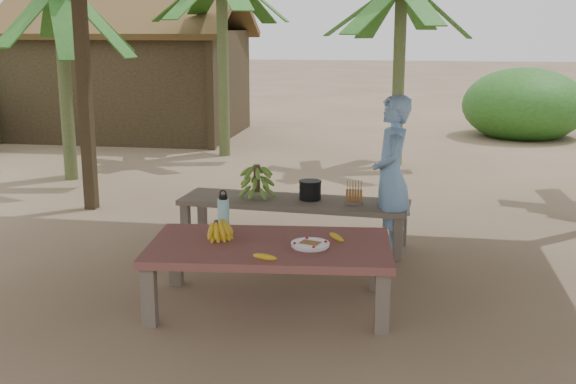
% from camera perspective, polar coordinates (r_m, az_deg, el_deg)
% --- Properties ---
extents(ground, '(80.00, 80.00, 0.00)m').
position_cam_1_polar(ground, '(5.85, 0.78, -7.92)').
color(ground, brown).
rests_on(ground, ground).
extents(work_table, '(1.89, 1.17, 0.50)m').
position_cam_1_polar(work_table, '(5.42, -1.43, -4.75)').
color(work_table, brown).
rests_on(work_table, ground).
extents(bench, '(2.24, 0.76, 0.45)m').
position_cam_1_polar(bench, '(6.97, 0.46, -1.07)').
color(bench, brown).
rests_on(bench, ground).
extents(ripe_banana_bunch, '(0.31, 0.28, 0.16)m').
position_cam_1_polar(ripe_banana_bunch, '(5.54, -5.69, -2.89)').
color(ripe_banana_bunch, yellow).
rests_on(ripe_banana_bunch, work_table).
extents(plate, '(0.29, 0.29, 0.04)m').
position_cam_1_polar(plate, '(5.32, 1.77, -4.19)').
color(plate, white).
rests_on(plate, work_table).
extents(loose_banana_front, '(0.18, 0.07, 0.04)m').
position_cam_1_polar(loose_banana_front, '(5.03, -1.84, -5.15)').
color(loose_banana_front, yellow).
rests_on(loose_banana_front, work_table).
extents(loose_banana_side, '(0.16, 0.14, 0.04)m').
position_cam_1_polar(loose_banana_side, '(5.50, 3.86, -3.58)').
color(loose_banana_side, yellow).
rests_on(loose_banana_side, work_table).
extents(water_flask, '(0.09, 0.09, 0.34)m').
position_cam_1_polar(water_flask, '(5.70, -5.12, -1.75)').
color(water_flask, '#41C6CB').
rests_on(water_flask, work_table).
extents(green_banana_stalk, '(0.32, 0.32, 0.34)m').
position_cam_1_polar(green_banana_stalk, '(7.01, -2.48, 0.91)').
color(green_banana_stalk, '#598C2D').
rests_on(green_banana_stalk, bench).
extents(cooking_pot, '(0.21, 0.21, 0.18)m').
position_cam_1_polar(cooking_pot, '(6.95, 1.76, 0.12)').
color(cooking_pot, black).
rests_on(cooking_pot, bench).
extents(skewer_rack, '(0.19, 0.09, 0.24)m').
position_cam_1_polar(skewer_rack, '(6.77, 5.25, -0.02)').
color(skewer_rack, '#A57F47').
rests_on(skewer_rack, bench).
extents(woman, '(0.41, 0.58, 1.48)m').
position_cam_1_polar(woman, '(6.68, 8.16, 1.24)').
color(woman, '#7AA9E7').
rests_on(woman, ground).
extents(hut, '(4.40, 3.43, 2.85)m').
position_cam_1_polar(hut, '(14.45, -12.25, 8.81)').
color(hut, black).
rests_on(hut, ground).
extents(banana_plant_n, '(1.80, 1.80, 2.94)m').
position_cam_1_polar(banana_plant_n, '(11.05, 8.94, 14.75)').
color(banana_plant_n, '#596638').
rests_on(banana_plant_n, ground).
extents(banana_plant_w, '(1.80, 1.80, 2.80)m').
position_cam_1_polar(banana_plant_w, '(10.31, -17.58, 13.69)').
color(banana_plant_w, '#596638').
rests_on(banana_plant_w, ground).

